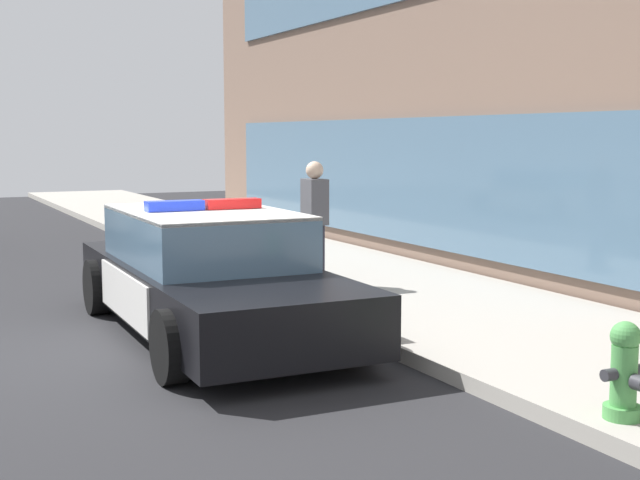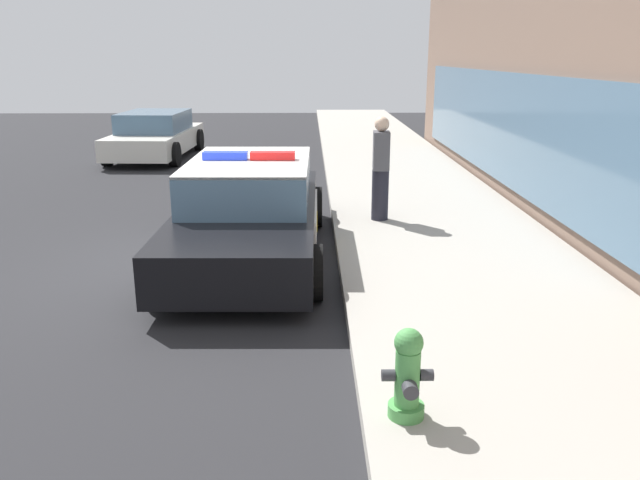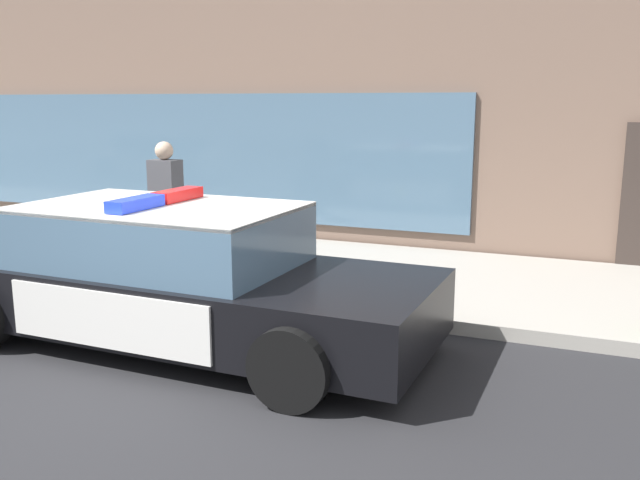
{
  "view_description": "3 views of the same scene",
  "coord_description": "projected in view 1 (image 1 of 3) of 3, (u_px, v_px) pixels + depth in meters",
  "views": [
    {
      "loc": [
        8.45,
        -2.39,
        2.21
      ],
      "look_at": [
        0.7,
        1.48,
        1.15
      ],
      "focal_mm": 48.2,
      "sensor_mm": 36.0,
      "label": 1
    },
    {
      "loc": [
        8.27,
        1.57,
        2.82
      ],
      "look_at": [
        1.87,
        1.68,
        0.94
      ],
      "focal_mm": 35.46,
      "sensor_mm": 36.0,
      "label": 2
    },
    {
      "loc": [
        3.28,
        -4.76,
        2.37
      ],
      "look_at": [
        0.59,
        1.77,
        0.93
      ],
      "focal_mm": 38.2,
      "sensor_mm": 36.0,
      "label": 3
    }
  ],
  "objects": [
    {
      "name": "pedestrian_on_sidewalk",
      "position": [
        315.0,
        223.0,
        11.73
      ],
      "size": [
        0.41,
        0.28,
        1.71
      ],
      "rotation": [
        0.0,
        0.0,
        1.51
      ],
      "color": "#23232D",
      "rests_on": "sidewalk"
    },
    {
      "name": "fire_hydrant",
      "position": [
        625.0,
        372.0,
        6.23
      ],
      "size": [
        0.34,
        0.39,
        0.73
      ],
      "color": "#4C994C",
      "rests_on": "sidewalk"
    },
    {
      "name": "ground",
      "position": [
        162.0,
        351.0,
        8.84
      ],
      "size": [
        48.0,
        48.0,
        0.0
      ],
      "primitive_type": "plane",
      "color": "#262628"
    },
    {
      "name": "police_cruiser",
      "position": [
        209.0,
        274.0,
        9.56
      ],
      "size": [
        5.11,
        2.16,
        1.49
      ],
      "rotation": [
        0.0,
        0.0,
        -0.02
      ],
      "color": "black",
      "rests_on": "ground"
    },
    {
      "name": "sidewalk",
      "position": [
        455.0,
        312.0,
        10.45
      ],
      "size": [
        48.0,
        3.4,
        0.15
      ],
      "primitive_type": "cube",
      "color": "#A39E93",
      "rests_on": "ground"
    }
  ]
}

